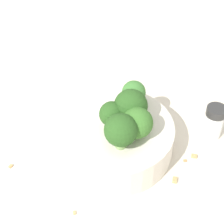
# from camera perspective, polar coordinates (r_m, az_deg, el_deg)

# --- Properties ---
(ground_plane) EXTENTS (3.00, 3.00, 0.00)m
(ground_plane) POSITION_cam_1_polar(r_m,az_deg,el_deg) (0.64, 0.00, -5.61)
(ground_plane) COLOR beige
(bowl) EXTENTS (0.20, 0.20, 0.05)m
(bowl) POSITION_cam_1_polar(r_m,az_deg,el_deg) (0.62, 0.00, -3.94)
(bowl) COLOR silver
(bowl) RESTS_ON ground_plane
(broccoli_floret_0) EXTENTS (0.04, 0.04, 0.05)m
(broccoli_floret_0) POSITION_cam_1_polar(r_m,az_deg,el_deg) (0.63, 3.34, 2.95)
(broccoli_floret_0) COLOR #7A9E5B
(broccoli_floret_0) RESTS_ON bowl
(broccoli_floret_1) EXTENTS (0.05, 0.05, 0.06)m
(broccoli_floret_1) POSITION_cam_1_polar(r_m,az_deg,el_deg) (0.55, 1.35, -2.85)
(broccoli_floret_1) COLOR #7A9E5B
(broccoli_floret_1) RESTS_ON bowl
(broccoli_floret_2) EXTENTS (0.04, 0.04, 0.05)m
(broccoli_floret_2) POSITION_cam_1_polar(r_m,az_deg,el_deg) (0.59, 0.27, -0.19)
(broccoli_floret_2) COLOR #7A9E5B
(broccoli_floret_2) RESTS_ON bowl
(broccoli_floret_3) EXTENTS (0.05, 0.05, 0.06)m
(broccoli_floret_3) POSITION_cam_1_polar(r_m,az_deg,el_deg) (0.59, 2.88, 0.88)
(broccoli_floret_3) COLOR #7A9E5B
(broccoli_floret_3) RESTS_ON bowl
(broccoli_floret_4) EXTENTS (0.05, 0.05, 0.05)m
(broccoli_floret_4) POSITION_cam_1_polar(r_m,az_deg,el_deg) (0.57, 3.86, -1.70)
(broccoli_floret_4) COLOR #84AD66
(broccoli_floret_4) RESTS_ON bowl
(pepper_shaker) EXTENTS (0.03, 0.03, 0.06)m
(pepper_shaker) POSITION_cam_1_polar(r_m,az_deg,el_deg) (0.67, 15.25, -1.46)
(pepper_shaker) COLOR silver
(pepper_shaker) RESTS_ON ground_plane
(almond_crumb_0) EXTENTS (0.01, 0.01, 0.01)m
(almond_crumb_0) POSITION_cam_1_polar(r_m,az_deg,el_deg) (0.64, 12.44, -6.44)
(almond_crumb_0) COLOR tan
(almond_crumb_0) RESTS_ON ground_plane
(almond_crumb_1) EXTENTS (0.01, 0.01, 0.01)m
(almond_crumb_1) POSITION_cam_1_polar(r_m,az_deg,el_deg) (0.64, -15.21, -7.88)
(almond_crumb_1) COLOR tan
(almond_crumb_1) RESTS_ON ground_plane
(almond_crumb_2) EXTENTS (0.01, 0.01, 0.01)m
(almond_crumb_2) POSITION_cam_1_polar(r_m,az_deg,el_deg) (0.57, -5.76, -14.95)
(almond_crumb_2) COLOR tan
(almond_crumb_2) RESTS_ON ground_plane
(almond_crumb_3) EXTENTS (0.01, 0.01, 0.01)m
(almond_crumb_3) POSITION_cam_1_polar(r_m,az_deg,el_deg) (0.60, 9.57, -10.04)
(almond_crumb_3) COLOR tan
(almond_crumb_3) RESTS_ON ground_plane
(almond_crumb_4) EXTENTS (0.01, 0.01, 0.01)m
(almond_crumb_4) POSITION_cam_1_polar(r_m,az_deg,el_deg) (0.63, 11.10, -7.21)
(almond_crumb_4) COLOR #AD7F4C
(almond_crumb_4) RESTS_ON ground_plane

